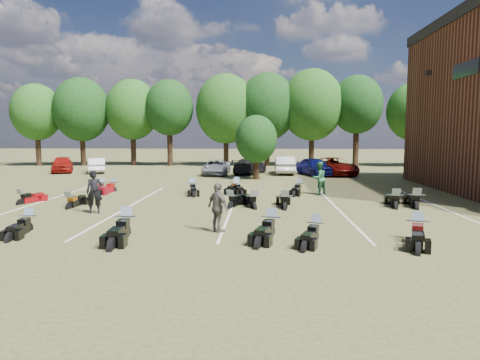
# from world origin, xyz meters

# --- Properties ---
(ground) EXTENTS (160.00, 160.00, 0.00)m
(ground) POSITION_xyz_m (0.00, 0.00, 0.00)
(ground) COLOR brown
(ground) RESTS_ON ground
(car_0) EXTENTS (3.25, 4.66, 1.47)m
(car_0) POSITION_xyz_m (-19.66, 20.50, 0.74)
(car_0) COLOR maroon
(car_0) RESTS_ON ground
(car_1) EXTENTS (2.75, 4.25, 1.32)m
(car_1) POSITION_xyz_m (-16.43, 20.39, 0.66)
(car_1) COLOR silver
(car_1) RESTS_ON ground
(car_2) EXTENTS (2.15, 4.66, 1.29)m
(car_2) POSITION_xyz_m (-5.45, 19.02, 0.65)
(car_2) COLOR #909298
(car_2) RESTS_ON ground
(car_3) EXTENTS (3.17, 5.09, 1.38)m
(car_3) POSITION_xyz_m (-2.60, 19.81, 0.69)
(car_3) COLOR black
(car_3) RESTS_ON ground
(car_4) EXTENTS (3.12, 4.80, 1.52)m
(car_4) POSITION_xyz_m (2.86, 18.70, 0.76)
(car_4) COLOR #0B0C52
(car_4) RESTS_ON ground
(car_5) EXTENTS (1.66, 4.70, 1.55)m
(car_5) POSITION_xyz_m (0.44, 20.09, 0.77)
(car_5) COLOR #AAABA6
(car_5) RESTS_ON ground
(car_6) EXTENTS (4.04, 5.84, 1.48)m
(car_6) POSITION_xyz_m (4.59, 19.18, 0.74)
(car_6) COLOR #620905
(car_6) RESTS_ON ground
(car_7) EXTENTS (3.74, 5.28, 1.42)m
(car_7) POSITION_xyz_m (13.69, 19.26, 0.71)
(car_7) COLOR #3D3D43
(car_7) RESTS_ON ground
(person_black) EXTENTS (0.82, 0.69, 1.92)m
(person_black) POSITION_xyz_m (-8.98, 1.03, 0.96)
(person_black) COLOR black
(person_black) RESTS_ON ground
(person_green) EXTENTS (1.17, 1.12, 1.91)m
(person_green) POSITION_xyz_m (1.74, 7.46, 0.95)
(person_green) COLOR #286C3E
(person_green) RESTS_ON ground
(person_grey) EXTENTS (1.05, 1.06, 1.80)m
(person_grey) POSITION_xyz_m (-3.14, -2.33, 0.90)
(person_grey) COLOR #57524A
(person_grey) RESTS_ON ground
(motorcycle_0) EXTENTS (0.90, 2.13, 1.15)m
(motorcycle_0) POSITION_xyz_m (-10.07, -2.49, 0.00)
(motorcycle_0) COLOR black
(motorcycle_0) RESTS_ON ground
(motorcycle_2) EXTENTS (0.95, 2.53, 1.38)m
(motorcycle_2) POSITION_xyz_m (-6.29, -2.99, 0.00)
(motorcycle_2) COLOR black
(motorcycle_2) RESTS_ON ground
(motorcycle_3) EXTENTS (1.32, 2.19, 1.17)m
(motorcycle_3) POSITION_xyz_m (0.21, -3.23, 0.00)
(motorcycle_3) COLOR black
(motorcycle_3) RESTS_ON ground
(motorcycle_4) EXTENTS (1.32, 2.47, 1.31)m
(motorcycle_4) POSITION_xyz_m (-1.26, -2.69, 0.00)
(motorcycle_4) COLOR black
(motorcycle_4) RESTS_ON ground
(motorcycle_5) EXTENTS (1.47, 2.49, 1.32)m
(motorcycle_5) POSITION_xyz_m (3.58, -3.16, 0.00)
(motorcycle_5) COLOR black
(motorcycle_5) RESTS_ON ground
(motorcycle_7) EXTENTS (1.20, 2.10, 1.11)m
(motorcycle_7) POSITION_xyz_m (-13.58, 3.17, 0.00)
(motorcycle_7) COLOR maroon
(motorcycle_7) RESTS_ON ground
(motorcycle_8) EXTENTS (0.78, 2.13, 1.17)m
(motorcycle_8) POSITION_xyz_m (-10.65, 2.13, 0.00)
(motorcycle_8) COLOR black
(motorcycle_8) RESTS_ON ground
(motorcycle_9) EXTENTS (1.34, 2.36, 1.25)m
(motorcycle_9) POSITION_xyz_m (-1.95, 2.54, 0.00)
(motorcycle_9) COLOR black
(motorcycle_9) RESTS_ON ground
(motorcycle_10) EXTENTS (1.32, 2.30, 1.22)m
(motorcycle_10) POSITION_xyz_m (-3.04, 2.69, 0.00)
(motorcycle_10) COLOR black
(motorcycle_10) RESTS_ON ground
(motorcycle_11) EXTENTS (0.76, 2.34, 1.30)m
(motorcycle_11) POSITION_xyz_m (-0.50, 2.41, 0.00)
(motorcycle_11) COLOR black
(motorcycle_11) RESTS_ON ground
(motorcycle_12) EXTENTS (1.16, 2.50, 1.34)m
(motorcycle_12) POSITION_xyz_m (4.74, 2.91, 0.00)
(motorcycle_12) COLOR black
(motorcycle_12) RESTS_ON ground
(motorcycle_13) EXTENTS (1.20, 2.60, 1.39)m
(motorcycle_13) POSITION_xyz_m (5.67, 2.86, 0.00)
(motorcycle_13) COLOR black
(motorcycle_13) RESTS_ON ground
(motorcycle_14) EXTENTS (1.02, 2.10, 1.12)m
(motorcycle_14) POSITION_xyz_m (-11.31, 8.10, 0.00)
(motorcycle_14) COLOR #450912
(motorcycle_14) RESTS_ON ground
(motorcycle_15) EXTENTS (1.03, 2.18, 1.17)m
(motorcycle_15) POSITION_xyz_m (-10.59, 8.01, 0.00)
(motorcycle_15) COLOR maroon
(motorcycle_15) RESTS_ON ground
(motorcycle_16) EXTENTS (1.12, 2.29, 1.22)m
(motorcycle_16) POSITION_xyz_m (-5.69, 7.69, 0.00)
(motorcycle_16) COLOR black
(motorcycle_16) RESTS_ON ground
(motorcycle_17) EXTENTS (1.12, 2.27, 1.21)m
(motorcycle_17) POSITION_xyz_m (-3.13, 8.58, 0.00)
(motorcycle_17) COLOR black
(motorcycle_17) RESTS_ON ground
(motorcycle_18) EXTENTS (1.16, 2.14, 1.14)m
(motorcycle_18) POSITION_xyz_m (-3.10, 8.15, 0.00)
(motorcycle_18) COLOR black
(motorcycle_18) RESTS_ON ground
(motorcycle_19) EXTENTS (1.21, 2.24, 1.19)m
(motorcycle_19) POSITION_xyz_m (0.64, 8.00, 0.00)
(motorcycle_19) COLOR black
(motorcycle_19) RESTS_ON ground
(tree_line) EXTENTS (56.00, 6.00, 9.79)m
(tree_line) POSITION_xyz_m (-1.00, 29.00, 6.31)
(tree_line) COLOR black
(tree_line) RESTS_ON ground
(young_tree_midfield) EXTENTS (3.20, 3.20, 4.70)m
(young_tree_midfield) POSITION_xyz_m (-2.00, 15.50, 3.09)
(young_tree_midfield) COLOR black
(young_tree_midfield) RESTS_ON ground
(parking_lines) EXTENTS (20.10, 14.00, 0.01)m
(parking_lines) POSITION_xyz_m (-3.00, 3.00, 0.01)
(parking_lines) COLOR silver
(parking_lines) RESTS_ON ground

